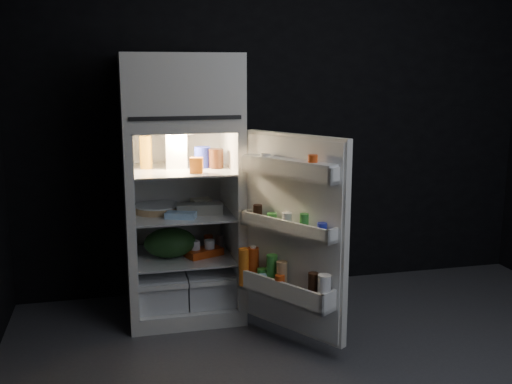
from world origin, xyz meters
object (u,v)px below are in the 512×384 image
object	(u,v)px
fridge_door	(291,238)
milk_jug	(176,150)
refrigerator	(181,178)
egg_carton	(200,209)
yogurt_tray	(204,252)

from	to	relation	value
fridge_door	milk_jug	xyz separation A→B (m)	(-0.60, 0.70, 0.46)
refrigerator	fridge_door	size ratio (longest dim) A/B	1.46
egg_carton	yogurt_tray	distance (m)	0.31
fridge_door	milk_jug	bearing A→B (deg)	130.92
fridge_door	yogurt_tray	bearing A→B (deg)	127.46
fridge_door	yogurt_tray	size ratio (longest dim) A/B	4.96
egg_carton	yogurt_tray	world-z (taller)	egg_carton
refrigerator	fridge_door	bearing A→B (deg)	-49.98
refrigerator	milk_jug	world-z (taller)	refrigerator
refrigerator	egg_carton	xyz separation A→B (m)	(0.11, -0.12, -0.19)
refrigerator	milk_jug	bearing A→B (deg)	159.87
refrigerator	yogurt_tray	bearing A→B (deg)	-39.00
refrigerator	fridge_door	world-z (taller)	refrigerator
fridge_door	yogurt_tray	xyz separation A→B (m)	(-0.44, 0.58, -0.23)
milk_jug	egg_carton	distance (m)	0.43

